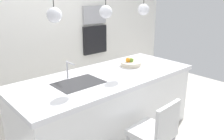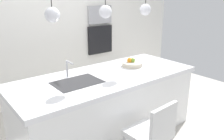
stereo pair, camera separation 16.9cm
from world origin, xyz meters
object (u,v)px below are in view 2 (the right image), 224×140
Objects in this scene: fruit_bowl at (132,64)px; oven at (100,40)px; chair_near at (152,132)px; microwave at (99,15)px.

oven is at bearing 71.83° from fruit_bowl.
oven reaches higher than fruit_bowl.
chair_near is (-0.58, -0.96, -0.44)m from fruit_bowl.
fruit_bowl is 0.53× the size of oven.
oven is (0.49, 1.49, 0.08)m from fruit_bowl.
oven is (0.00, 0.00, -0.50)m from microwave.
microwave is 0.50m from oven.
chair_near is at bearing -113.63° from microwave.
chair_near is at bearing -121.30° from fruit_bowl.
oven is at bearing 66.37° from chair_near.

